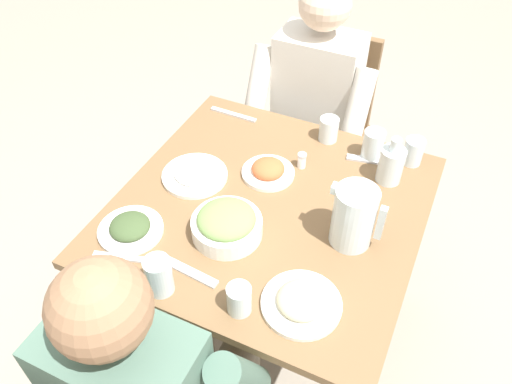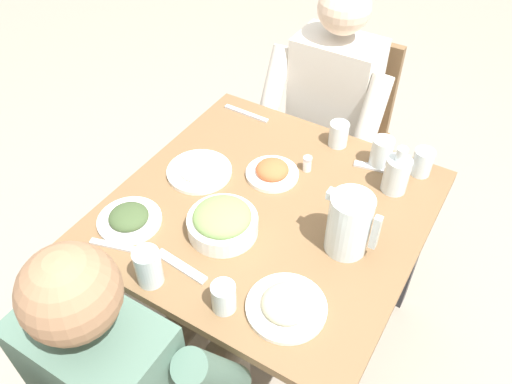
% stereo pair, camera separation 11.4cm
% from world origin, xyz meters
% --- Properties ---
extents(ground_plane, '(8.00, 8.00, 0.00)m').
position_xyz_m(ground_plane, '(0.00, 0.00, 0.00)').
color(ground_plane, gray).
extents(dining_table, '(0.91, 0.91, 0.71)m').
position_xyz_m(dining_table, '(0.00, 0.00, 0.59)').
color(dining_table, brown).
rests_on(dining_table, ground_plane).
extents(chair_far, '(0.40, 0.40, 0.86)m').
position_xyz_m(chair_far, '(-0.09, 0.79, 0.48)').
color(chair_far, brown).
rests_on(chair_far, ground_plane).
extents(diner_near, '(0.48, 0.53, 1.15)m').
position_xyz_m(diner_near, '(-0.03, -0.58, 0.63)').
color(diner_near, '#4C6B5B').
rests_on(diner_near, ground_plane).
extents(diner_far, '(0.48, 0.53, 1.15)m').
position_xyz_m(diner_far, '(-0.09, 0.58, 0.63)').
color(diner_far, silver).
rests_on(diner_far, ground_plane).
extents(water_pitcher, '(0.16, 0.12, 0.19)m').
position_xyz_m(water_pitcher, '(0.27, -0.03, 0.80)').
color(water_pitcher, silver).
rests_on(water_pitcher, dining_table).
extents(salad_bowl, '(0.21, 0.21, 0.09)m').
position_xyz_m(salad_bowl, '(-0.06, -0.16, 0.75)').
color(salad_bowl, white).
rests_on(salad_bowl, dining_table).
extents(plate_yoghurt, '(0.21, 0.21, 0.04)m').
position_xyz_m(plate_yoghurt, '(-0.27, 0.02, 0.72)').
color(plate_yoghurt, white).
rests_on(plate_yoghurt, dining_table).
extents(plate_beans, '(0.21, 0.21, 0.05)m').
position_xyz_m(plate_beans, '(0.22, -0.30, 0.72)').
color(plate_beans, white).
rests_on(plate_beans, dining_table).
extents(plate_dolmas, '(0.19, 0.19, 0.05)m').
position_xyz_m(plate_dolmas, '(-0.32, -0.27, 0.72)').
color(plate_dolmas, white).
rests_on(plate_dolmas, dining_table).
extents(plate_rice_curry, '(0.17, 0.17, 0.05)m').
position_xyz_m(plate_rice_curry, '(-0.06, 0.13, 0.73)').
color(plate_rice_curry, white).
rests_on(plate_rice_curry, dining_table).
extents(water_glass_by_pitcher, '(0.06, 0.06, 0.09)m').
position_xyz_m(water_glass_by_pitcher, '(0.35, 0.39, 0.75)').
color(water_glass_by_pitcher, silver).
rests_on(water_glass_by_pitcher, dining_table).
extents(water_glass_center, '(0.07, 0.07, 0.11)m').
position_xyz_m(water_glass_center, '(-0.13, -0.40, 0.76)').
color(water_glass_center, silver).
rests_on(water_glass_center, dining_table).
extents(water_glass_near_left, '(0.07, 0.07, 0.11)m').
position_xyz_m(water_glass_near_left, '(0.22, 0.36, 0.76)').
color(water_glass_near_left, silver).
rests_on(water_glass_near_left, dining_table).
extents(water_glass_near_right, '(0.06, 0.06, 0.09)m').
position_xyz_m(water_glass_near_right, '(0.08, -0.37, 0.75)').
color(water_glass_near_right, silver).
rests_on(water_glass_near_right, dining_table).
extents(water_glass_far_right, '(0.07, 0.07, 0.09)m').
position_xyz_m(water_glass_far_right, '(0.05, 0.39, 0.75)').
color(water_glass_far_right, silver).
rests_on(water_glass_far_right, dining_table).
extents(oil_carafe, '(0.08, 0.08, 0.16)m').
position_xyz_m(oil_carafe, '(0.30, 0.27, 0.76)').
color(oil_carafe, silver).
rests_on(oil_carafe, dining_table).
extents(salt_shaker, '(0.03, 0.03, 0.05)m').
position_xyz_m(salt_shaker, '(0.02, 0.21, 0.74)').
color(salt_shaker, white).
rests_on(salt_shaker, dining_table).
extents(fork_near, '(0.17, 0.04, 0.01)m').
position_xyz_m(fork_near, '(-0.09, -0.33, 0.71)').
color(fork_near, silver).
rests_on(fork_near, dining_table).
extents(knife_near, '(0.18, 0.07, 0.01)m').
position_xyz_m(knife_near, '(-0.28, -0.36, 0.71)').
color(knife_near, silver).
rests_on(knife_near, dining_table).
extents(fork_far, '(0.17, 0.06, 0.01)m').
position_xyz_m(fork_far, '(0.23, 0.34, 0.71)').
color(fork_far, silver).
rests_on(fork_far, dining_table).
extents(knife_far, '(0.19, 0.02, 0.01)m').
position_xyz_m(knife_far, '(-0.31, 0.38, 0.71)').
color(knife_far, silver).
rests_on(knife_far, dining_table).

